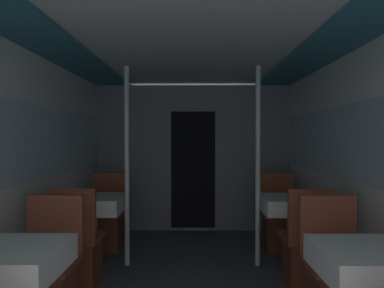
% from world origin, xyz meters
% --- Properties ---
extents(wall_left, '(0.05, 6.51, 2.11)m').
position_xyz_m(wall_left, '(-1.43, 1.85, 1.10)').
color(wall_left, silver).
rests_on(wall_left, ground_plane).
extents(wall_right, '(0.05, 6.51, 2.11)m').
position_xyz_m(wall_right, '(1.43, 1.85, 1.10)').
color(wall_right, silver).
rests_on(wall_right, ground_plane).
extents(ceiling_panel, '(2.87, 6.51, 0.07)m').
position_xyz_m(ceiling_panel, '(0.00, 1.85, 2.15)').
color(ceiling_panel, silver).
rests_on(ceiling_panel, wall_left).
extents(bulkhead_far, '(2.81, 0.09, 2.11)m').
position_xyz_m(bulkhead_far, '(0.00, 4.06, 1.05)').
color(bulkhead_far, slate).
rests_on(bulkhead_far, ground_plane).
extents(dining_table_left_0, '(0.61, 0.61, 0.73)m').
position_xyz_m(dining_table_left_0, '(-1.05, 0.73, 0.62)').
color(dining_table_left_0, '#4C4C51').
rests_on(dining_table_left_0, ground_plane).
extents(chair_left_far_0, '(0.43, 0.43, 0.91)m').
position_xyz_m(chair_left_far_0, '(-1.05, 1.29, 0.29)').
color(chair_left_far_0, brown).
rests_on(chair_left_far_0, ground_plane).
extents(dining_table_left_1, '(0.61, 0.61, 0.73)m').
position_xyz_m(dining_table_left_1, '(-1.05, 2.55, 0.62)').
color(dining_table_left_1, '#4C4C51').
rests_on(dining_table_left_1, ground_plane).
extents(chair_left_near_1, '(0.43, 0.43, 0.91)m').
position_xyz_m(chair_left_near_1, '(-1.05, 2.00, 0.29)').
color(chair_left_near_1, brown).
rests_on(chair_left_near_1, ground_plane).
extents(chair_left_far_1, '(0.43, 0.43, 0.91)m').
position_xyz_m(chair_left_far_1, '(-1.05, 3.11, 0.29)').
color(chair_left_far_1, brown).
rests_on(chair_left_far_1, ground_plane).
extents(support_pole_left_1, '(0.05, 0.05, 2.11)m').
position_xyz_m(support_pole_left_1, '(-0.69, 2.55, 1.06)').
color(support_pole_left_1, silver).
rests_on(support_pole_left_1, ground_plane).
extents(dining_table_right_0, '(0.61, 0.61, 0.73)m').
position_xyz_m(dining_table_right_0, '(1.05, 0.73, 0.62)').
color(dining_table_right_0, '#4C4C51').
rests_on(dining_table_right_0, ground_plane).
extents(chair_right_far_0, '(0.43, 0.43, 0.91)m').
position_xyz_m(chair_right_far_0, '(1.05, 1.29, 0.29)').
color(chair_right_far_0, brown).
rests_on(chair_right_far_0, ground_plane).
extents(dining_table_right_1, '(0.61, 0.61, 0.73)m').
position_xyz_m(dining_table_right_1, '(1.05, 2.55, 0.62)').
color(dining_table_right_1, '#4C4C51').
rests_on(dining_table_right_1, ground_plane).
extents(chair_right_near_1, '(0.43, 0.43, 0.91)m').
position_xyz_m(chair_right_near_1, '(1.05, 2.00, 0.29)').
color(chair_right_near_1, brown).
rests_on(chair_right_near_1, ground_plane).
extents(chair_right_far_1, '(0.43, 0.43, 0.91)m').
position_xyz_m(chair_right_far_1, '(1.05, 3.11, 0.29)').
color(chair_right_far_1, brown).
rests_on(chair_right_far_1, ground_plane).
extents(support_pole_right_1, '(0.05, 0.05, 2.11)m').
position_xyz_m(support_pole_right_1, '(0.69, 2.55, 1.06)').
color(support_pole_right_1, silver).
rests_on(support_pole_right_1, ground_plane).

